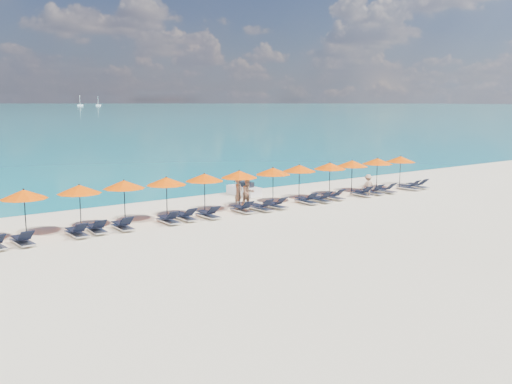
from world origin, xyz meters
TOP-DOWN VIEW (x-y plane):
  - ground at (0.00, 0.00)m, footprint 1400.00×1400.00m
  - sailboat_near at (190.35, 579.26)m, footprint 5.97×1.99m
  - sailboat_far at (209.60, 577.91)m, footprint 5.56×1.85m
  - jetski at (2.89, 8.28)m, footprint 1.16×2.61m
  - beachgoer_a at (0.42, 5.34)m, footprint 0.73×0.62m
  - beachgoer_b at (0.70, 4.75)m, footprint 0.85×0.52m
  - beachgoer_c at (9.23, 3.26)m, footprint 1.02×0.74m
  - umbrella_1 at (-11.79, 4.59)m, footprint 2.10×2.10m
  - umbrella_2 at (-9.28, 4.55)m, footprint 2.10×2.10m
  - umbrella_3 at (-6.93, 4.77)m, footprint 2.10×2.10m
  - umbrella_4 at (-4.68, 4.55)m, footprint 2.10×2.10m
  - umbrella_5 at (-2.31, 4.63)m, footprint 2.10×2.10m
  - umbrella_6 at (-0.02, 4.61)m, footprint 2.10×2.10m
  - umbrella_7 at (2.43, 4.60)m, footprint 2.10×2.10m
  - umbrella_8 at (4.65, 4.80)m, footprint 2.10×2.10m
  - umbrella_9 at (7.02, 4.56)m, footprint 2.10×2.10m
  - umbrella_10 at (9.27, 4.78)m, footprint 2.10×2.10m
  - umbrella_11 at (11.74, 4.79)m, footprint 2.10×2.10m
  - umbrella_12 at (14.13, 4.74)m, footprint 2.10×2.10m
  - lounger_2 at (-12.29, 3.29)m, footprint 0.73×1.74m
  - lounger_3 at (-9.87, 3.45)m, footprint 0.65×1.71m
  - lounger_4 at (-8.87, 3.63)m, footprint 0.72×1.73m
  - lounger_5 at (-7.61, 3.51)m, footprint 0.67×1.72m
  - lounger_6 at (-5.16, 3.47)m, footprint 0.65×1.71m
  - lounger_7 at (-4.10, 3.62)m, footprint 0.63×1.70m
  - lounger_8 at (-2.83, 3.42)m, footprint 0.66×1.71m
  - lounger_9 at (-0.51, 3.59)m, footprint 0.67×1.72m
  - lounger_10 at (0.63, 3.37)m, footprint 0.70×1.73m
  - lounger_11 at (1.73, 3.49)m, footprint 0.76×1.75m
  - lounger_12 at (4.19, 3.57)m, footprint 0.73×1.74m
  - lounger_13 at (5.24, 3.42)m, footprint 0.69×1.72m
  - lounger_14 at (6.49, 3.65)m, footprint 0.63×1.70m
  - lounger_15 at (8.89, 3.47)m, footprint 0.76×1.75m
  - lounger_16 at (9.94, 3.56)m, footprint 0.69×1.72m
  - lounger_17 at (11.11, 3.49)m, footprint 0.76×1.74m
  - lounger_18 at (13.51, 3.40)m, footprint 0.72×1.73m
  - lounger_19 at (14.57, 3.52)m, footprint 0.66×1.71m

SIDE VIEW (x-z plane):
  - ground at x=0.00m, z-range 0.00..0.00m
  - lounger_2 at x=-12.29m, z-range -0.09..0.56m
  - lounger_3 at x=-9.87m, z-range -0.09..0.56m
  - lounger_4 at x=-8.87m, z-range -0.09..0.56m
  - lounger_5 at x=-7.61m, z-range -0.09..0.56m
  - lounger_6 at x=-5.16m, z-range -0.09..0.56m
  - lounger_7 at x=-4.10m, z-range -0.09..0.56m
  - lounger_8 at x=-2.83m, z-range -0.09..0.56m
  - lounger_9 at x=-0.51m, z-range -0.09..0.56m
  - lounger_10 at x=0.63m, z-range -0.09..0.56m
  - lounger_11 at x=1.73m, z-range -0.09..0.56m
  - lounger_12 at x=4.19m, z-range -0.09..0.56m
  - lounger_13 at x=5.24m, z-range -0.09..0.56m
  - lounger_14 at x=6.49m, z-range -0.09..0.56m
  - lounger_15 at x=8.89m, z-range -0.09..0.56m
  - lounger_16 at x=9.94m, z-range -0.09..0.56m
  - lounger_17 at x=11.11m, z-range -0.09..0.56m
  - lounger_18 at x=13.51m, z-range -0.09..0.56m
  - lounger_19 at x=14.57m, z-range -0.09..0.56m
  - jetski at x=2.89m, z-range -0.08..0.83m
  - beachgoer_c at x=9.23m, z-range 0.00..1.44m
  - beachgoer_a at x=0.42m, z-range 0.00..1.68m
  - beachgoer_b at x=0.70m, z-range 0.00..1.71m
  - sailboat_far at x=209.60m, z-range -4.05..6.15m
  - sailboat_near at x=190.35m, z-range -4.35..6.60m
  - umbrella_1 at x=-11.79m, z-range 0.88..3.16m
  - umbrella_2 at x=-9.28m, z-range 0.88..3.16m
  - umbrella_3 at x=-6.93m, z-range 0.88..3.16m
  - umbrella_4 at x=-4.68m, z-range 0.88..3.16m
  - umbrella_5 at x=-2.31m, z-range 0.88..3.16m
  - umbrella_6 at x=-0.02m, z-range 0.88..3.16m
  - umbrella_7 at x=2.43m, z-range 0.88..3.16m
  - umbrella_8 at x=4.65m, z-range 0.88..3.16m
  - umbrella_9 at x=7.02m, z-range 0.88..3.16m
  - umbrella_10 at x=9.27m, z-range 0.88..3.16m
  - umbrella_11 at x=11.74m, z-range 0.88..3.16m
  - umbrella_12 at x=14.13m, z-range 0.88..3.16m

